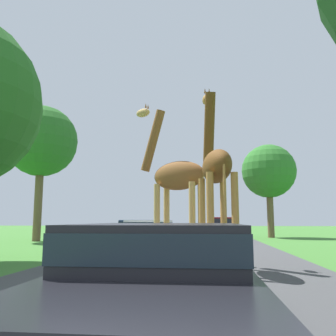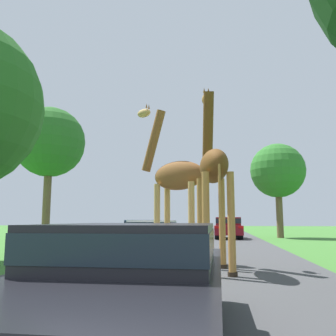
{
  "view_description": "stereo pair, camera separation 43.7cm",
  "coord_description": "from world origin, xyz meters",
  "px_view_note": "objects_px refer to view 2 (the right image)",
  "views": [
    {
      "loc": [
        0.75,
        0.09,
        1.3
      ],
      "look_at": [
        -0.43,
        11.38,
        2.96
      ],
      "focal_mm": 38.0,
      "sensor_mm": 36.0,
      "label": 1
    },
    {
      "loc": [
        1.18,
        0.15,
        1.3
      ],
      "look_at": [
        -0.43,
        11.38,
        2.96
      ],
      "focal_mm": 38.0,
      "sensor_mm": 36.0,
      "label": 2
    }
  ],
  "objects_px": {
    "car_far_ahead": "(144,231)",
    "giraffe_companion": "(213,171)",
    "tree_left_edge": "(278,171)",
    "car_lead_maroon": "(134,278)",
    "giraffe_near_road": "(175,181)",
    "car_queue_left": "(228,227)",
    "car_queue_right": "(153,235)",
    "tree_far_right": "(50,143)"
  },
  "relations": [
    {
      "from": "tree_left_edge",
      "to": "tree_far_right",
      "type": "xyz_separation_m",
      "value": [
        -15.24,
        -6.1,
        1.32
      ]
    },
    {
      "from": "giraffe_near_road",
      "to": "car_queue_left",
      "type": "relative_size",
      "value": 1.31
    },
    {
      "from": "car_lead_maroon",
      "to": "car_far_ahead",
      "type": "relative_size",
      "value": 1.15
    },
    {
      "from": "car_lead_maroon",
      "to": "car_far_ahead",
      "type": "distance_m",
      "value": 15.68
    },
    {
      "from": "giraffe_near_road",
      "to": "tree_left_edge",
      "type": "relative_size",
      "value": 0.76
    },
    {
      "from": "giraffe_near_road",
      "to": "giraffe_companion",
      "type": "distance_m",
      "value": 2.27
    },
    {
      "from": "giraffe_near_road",
      "to": "giraffe_companion",
      "type": "bearing_deg",
      "value": -118.92
    },
    {
      "from": "car_lead_maroon",
      "to": "tree_far_right",
      "type": "height_order",
      "value": "tree_far_right"
    },
    {
      "from": "car_queue_right",
      "to": "tree_far_right",
      "type": "height_order",
      "value": "tree_far_right"
    },
    {
      "from": "car_queue_right",
      "to": "tree_left_edge",
      "type": "relative_size",
      "value": 0.61
    },
    {
      "from": "car_far_ahead",
      "to": "giraffe_near_road",
      "type": "bearing_deg",
      "value": -71.19
    },
    {
      "from": "giraffe_companion",
      "to": "car_far_ahead",
      "type": "relative_size",
      "value": 1.33
    },
    {
      "from": "tree_left_edge",
      "to": "car_queue_left",
      "type": "bearing_deg",
      "value": -157.11
    },
    {
      "from": "car_queue_right",
      "to": "tree_left_edge",
      "type": "distance_m",
      "value": 15.17
    },
    {
      "from": "car_queue_left",
      "to": "giraffe_near_road",
      "type": "bearing_deg",
      "value": -97.86
    },
    {
      "from": "giraffe_near_road",
      "to": "car_lead_maroon",
      "type": "height_order",
      "value": "giraffe_near_road"
    },
    {
      "from": "car_queue_right",
      "to": "tree_left_edge",
      "type": "height_order",
      "value": "tree_left_edge"
    },
    {
      "from": "car_far_ahead",
      "to": "tree_left_edge",
      "type": "bearing_deg",
      "value": 44.11
    },
    {
      "from": "car_lead_maroon",
      "to": "car_queue_right",
      "type": "xyz_separation_m",
      "value": [
        -1.85,
        10.89,
        0.0
      ]
    },
    {
      "from": "tree_far_right",
      "to": "car_lead_maroon",
      "type": "bearing_deg",
      "value": -60.41
    },
    {
      "from": "car_lead_maroon",
      "to": "tree_left_edge",
      "type": "distance_m",
      "value": 24.54
    },
    {
      "from": "giraffe_near_road",
      "to": "tree_far_right",
      "type": "distance_m",
      "value": 14.21
    },
    {
      "from": "car_lead_maroon",
      "to": "tree_far_right",
      "type": "xyz_separation_m",
      "value": [
        -9.92,
        17.47,
        5.57
      ]
    },
    {
      "from": "giraffe_near_road",
      "to": "car_queue_right",
      "type": "xyz_separation_m",
      "value": [
        -1.36,
        3.37,
        -1.85
      ]
    },
    {
      "from": "car_queue_right",
      "to": "tree_far_right",
      "type": "distance_m",
      "value": 11.81
    },
    {
      "from": "car_lead_maroon",
      "to": "car_queue_left",
      "type": "xyz_separation_m",
      "value": [
        1.5,
        21.96,
        0.1
      ]
    },
    {
      "from": "car_queue_left",
      "to": "giraffe_companion",
      "type": "bearing_deg",
      "value": -92.6
    },
    {
      "from": "giraffe_near_road",
      "to": "tree_left_edge",
      "type": "bearing_deg",
      "value": 7.67
    },
    {
      "from": "car_queue_left",
      "to": "tree_left_edge",
      "type": "distance_m",
      "value": 5.86
    },
    {
      "from": "giraffe_near_road",
      "to": "car_queue_left",
      "type": "height_order",
      "value": "giraffe_near_road"
    },
    {
      "from": "car_far_ahead",
      "to": "tree_left_edge",
      "type": "xyz_separation_m",
      "value": [
        8.48,
        8.22,
        4.24
      ]
    },
    {
      "from": "giraffe_companion",
      "to": "giraffe_near_road",
      "type": "bearing_deg",
      "value": 115.12
    },
    {
      "from": "car_far_ahead",
      "to": "giraffe_companion",
      "type": "bearing_deg",
      "value": -68.05
    },
    {
      "from": "tree_left_edge",
      "to": "giraffe_near_road",
      "type": "bearing_deg",
      "value": -109.88
    },
    {
      "from": "giraffe_near_road",
      "to": "tree_far_right",
      "type": "relative_size",
      "value": 0.62
    },
    {
      "from": "tree_left_edge",
      "to": "car_lead_maroon",
      "type": "bearing_deg",
      "value": -102.7
    },
    {
      "from": "car_queue_left",
      "to": "car_far_ahead",
      "type": "height_order",
      "value": "car_queue_left"
    },
    {
      "from": "giraffe_companion",
      "to": "tree_far_right",
      "type": "relative_size",
      "value": 0.63
    },
    {
      "from": "giraffe_companion",
      "to": "car_queue_right",
      "type": "bearing_deg",
      "value": 107.96
    },
    {
      "from": "giraffe_companion",
      "to": "car_queue_right",
      "type": "height_order",
      "value": "giraffe_companion"
    },
    {
      "from": "giraffe_near_road",
      "to": "tree_far_right",
      "type": "xyz_separation_m",
      "value": [
        -9.43,
        9.95,
        3.72
      ]
    },
    {
      "from": "car_queue_right",
      "to": "car_queue_left",
      "type": "relative_size",
      "value": 1.05
    }
  ]
}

